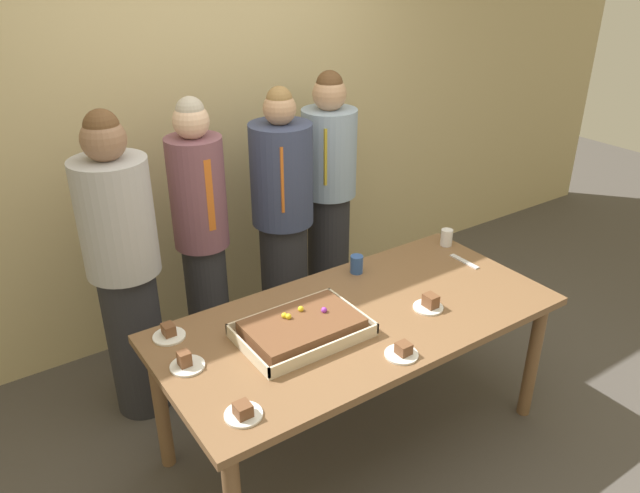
{
  "coord_description": "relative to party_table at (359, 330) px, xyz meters",
  "views": [
    {
      "loc": [
        -1.57,
        -1.96,
        2.4
      ],
      "look_at": [
        -0.13,
        0.15,
        1.12
      ],
      "focal_mm": 34.35,
      "sensor_mm": 36.0,
      "label": 1
    }
  ],
  "objects": [
    {
      "name": "plated_slice_near_right",
      "position": [
        -0.85,
        0.1,
        0.1
      ],
      "size": [
        0.15,
        0.15,
        0.08
      ],
      "color": "white",
      "rests_on": "party_table"
    },
    {
      "name": "person_green_shirt_behind",
      "position": [
        -0.34,
        1.04,
        0.19
      ],
      "size": [
        0.31,
        0.31,
        1.68
      ],
      "rotation": [
        0.0,
        0.0,
        -1.55
      ],
      "color": "#28282D",
      "rests_on": "ground_plane"
    },
    {
      "name": "plated_slice_center_front",
      "position": [
        -0.04,
        -0.36,
        0.1
      ],
      "size": [
        0.15,
        0.15,
        0.06
      ],
      "color": "white",
      "rests_on": "party_table"
    },
    {
      "name": "sheet_cake",
      "position": [
        -0.32,
        0.02,
        0.12
      ],
      "size": [
        0.58,
        0.39,
        0.11
      ],
      "color": "beige",
      "rests_on": "party_table"
    },
    {
      "name": "person_serving_front",
      "position": [
        0.62,
        1.15,
        0.19
      ],
      "size": [
        0.36,
        0.36,
        1.7
      ],
      "rotation": [
        0.0,
        0.0,
        -2.27
      ],
      "color": "#28282D",
      "rests_on": "ground_plane"
    },
    {
      "name": "interior_back_panel",
      "position": [
        0.0,
        1.6,
        0.81
      ],
      "size": [
        8.0,
        0.12,
        3.0
      ],
      "primitive_type": "cube",
      "color": "#CCB784",
      "rests_on": "ground_plane"
    },
    {
      "name": "person_left_edge_reaching",
      "position": [
        0.18,
        1.01,
        0.17
      ],
      "size": [
        0.38,
        0.38,
        1.68
      ],
      "rotation": [
        0.0,
        0.0,
        -2.04
      ],
      "color": "#28282D",
      "rests_on": "ground_plane"
    },
    {
      "name": "drink_cup_nearest",
      "position": [
        0.25,
        0.35,
        0.13
      ],
      "size": [
        0.07,
        0.07,
        0.1
      ],
      "primitive_type": "cylinder",
      "color": "#2D5199",
      "rests_on": "party_table"
    },
    {
      "name": "plated_slice_far_left",
      "position": [
        0.33,
        -0.14,
        0.11
      ],
      "size": [
        0.15,
        0.15,
        0.07
      ],
      "color": "white",
      "rests_on": "party_table"
    },
    {
      "name": "ground_plane",
      "position": [
        0.0,
        0.0,
        -0.69
      ],
      "size": [
        12.0,
        12.0,
        0.0
      ],
      "primitive_type": "plane",
      "color": "#4C4742"
    },
    {
      "name": "cake_server_utensil",
      "position": [
        0.83,
        0.1,
        0.09
      ],
      "size": [
        0.03,
        0.2,
        0.01
      ],
      "primitive_type": "cube",
      "color": "silver",
      "rests_on": "party_table"
    },
    {
      "name": "party_table",
      "position": [
        0.0,
        0.0,
        0.0
      ],
      "size": [
        1.97,
        0.94,
        0.77
      ],
      "color": "brown",
      "rests_on": "ground_plane"
    },
    {
      "name": "drink_cup_middle",
      "position": [
        0.9,
        0.32,
        0.13
      ],
      "size": [
        0.07,
        0.07,
        0.1
      ],
      "primitive_type": "cylinder",
      "color": "white",
      "rests_on": "party_table"
    },
    {
      "name": "plated_slice_near_left",
      "position": [
        -0.79,
        -0.31,
        0.1
      ],
      "size": [
        0.15,
        0.15,
        0.06
      ],
      "color": "white",
      "rests_on": "party_table"
    },
    {
      "name": "person_striped_tie_right",
      "position": [
        -0.84,
        0.9,
        0.2
      ],
      "size": [
        0.38,
        0.38,
        1.72
      ],
      "rotation": [
        0.0,
        0.0,
        -1.03
      ],
      "color": "#28282D",
      "rests_on": "ground_plane"
    },
    {
      "name": "plated_slice_far_right",
      "position": [
        -0.83,
        0.35,
        0.1
      ],
      "size": [
        0.15,
        0.15,
        0.06
      ],
      "color": "white",
      "rests_on": "party_table"
    }
  ]
}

